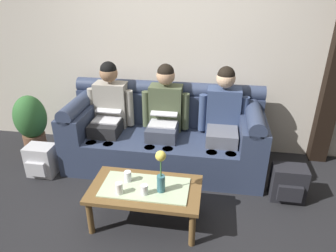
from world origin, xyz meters
The scene contains 14 objects.
ground_plane centered at (0.00, 0.00, 0.00)m, with size 14.00×14.00×0.00m, color black.
back_wall_patterned centered at (0.00, 1.70, 1.45)m, with size 6.00×0.12×2.90m, color beige.
couch centered at (0.00, 1.17, 0.37)m, with size 2.28×0.88×0.96m.
person_left centered at (-0.67, 1.17, 0.66)m, with size 0.56×0.67×1.22m.
person_middle centered at (0.00, 1.17, 0.66)m, with size 0.56×0.67×1.22m.
person_right centered at (0.67, 1.17, 0.66)m, with size 0.56×0.67×1.22m.
coffee_table centered at (0.00, 0.13, 0.33)m, with size 1.01×0.56×0.39m.
flower_vase centered at (0.15, 0.09, 0.60)m, with size 0.09×0.09×0.40m.
cup_near_left centered at (-0.17, 0.19, 0.44)m, with size 0.07×0.07×0.10m, color silver.
cup_near_right centered at (0.02, 0.03, 0.43)m, with size 0.06×0.06×0.09m, color silver.
cup_far_center centered at (-0.20, 0.00, 0.44)m, with size 0.06×0.06×0.11m, color white.
backpack_right centered at (1.37, 0.68, 0.18)m, with size 0.34×0.26×0.37m.
backpack_left centered at (-1.36, 0.68, 0.18)m, with size 0.31×0.27×0.37m.
potted_plant centered at (-1.72, 1.15, 0.43)m, with size 0.40×0.40×0.78m.
Camera 1 is at (0.56, -2.08, 2.09)m, focal length 33.09 mm.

